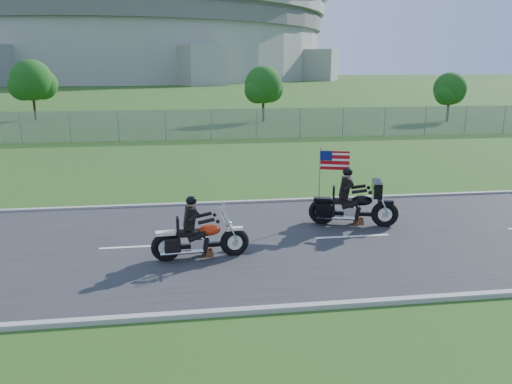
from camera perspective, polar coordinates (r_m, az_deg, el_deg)
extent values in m
plane|color=#204716|center=(14.02, -4.84, -6.00)|extent=(420.00, 420.00, 0.00)
cube|color=#28282B|center=(14.01, -4.84, -5.92)|extent=(120.00, 8.00, 0.04)
cube|color=#9E9B93|center=(17.85, -5.58, -1.33)|extent=(120.00, 0.18, 0.12)
cube|color=#9E9B93|center=(10.30, -3.54, -13.57)|extent=(120.00, 0.18, 0.12)
cube|color=gray|center=(33.63, -15.45, 7.30)|extent=(60.00, 0.03, 2.00)
cylinder|color=#A3A099|center=(184.21, -14.51, 15.60)|extent=(130.00, 130.00, 20.00)
cylinder|color=#605E5B|center=(184.54, -14.65, 17.77)|extent=(132.00, 132.00, 4.00)
cylinder|color=#A3A099|center=(185.03, -14.77, 19.62)|extent=(134.00, 134.00, 6.00)
cylinder|color=#382316|center=(43.78, 0.83, 9.70)|extent=(0.22, 0.22, 2.52)
sphere|color=#194512|center=(43.67, 0.84, 12.17)|extent=(3.20, 3.20, 3.20)
sphere|color=#194512|center=(44.26, 1.58, 11.73)|extent=(2.40, 2.40, 2.40)
sphere|color=#194512|center=(43.21, 0.17, 11.55)|extent=(2.24, 2.24, 2.24)
cylinder|color=#382316|center=(49.10, -24.02, 9.15)|extent=(0.22, 0.22, 2.80)
sphere|color=#194512|center=(49.00, -24.28, 11.59)|extent=(3.60, 3.60, 3.60)
sphere|color=#194512|center=(49.34, -23.24, 11.24)|extent=(2.70, 2.70, 2.70)
sphere|color=#194512|center=(48.76, -25.08, 10.91)|extent=(2.52, 2.52, 2.52)
cylinder|color=#382316|center=(47.09, 21.10, 8.91)|extent=(0.22, 0.22, 2.24)
sphere|color=#194512|center=(46.99, 21.29, 10.95)|extent=(2.80, 2.80, 2.80)
sphere|color=#194512|center=(47.64, 21.61, 10.57)|extent=(2.10, 2.10, 2.10)
sphere|color=#194512|center=(46.47, 20.91, 10.46)|extent=(1.96, 1.96, 1.96)
torus|color=black|center=(13.04, -2.47, -5.72)|extent=(0.78, 0.25, 0.76)
torus|color=black|center=(12.88, -10.23, -6.21)|extent=(0.78, 0.25, 0.76)
ellipsoid|color=red|center=(12.83, -5.36, -4.35)|extent=(0.60, 0.38, 0.29)
cube|color=black|center=(12.79, -7.75, -4.68)|extent=(0.59, 0.35, 0.12)
cube|color=black|center=(12.67, -7.58, -2.94)|extent=(0.28, 0.43, 0.57)
sphere|color=black|center=(12.55, -7.41, -0.99)|extent=(0.30, 0.30, 0.28)
cube|color=silver|center=(12.73, -3.56, -2.12)|extent=(0.08, 0.48, 0.41)
torus|color=black|center=(15.78, 14.51, -2.46)|extent=(0.85, 0.43, 0.83)
torus|color=black|center=(15.67, 7.55, -2.23)|extent=(0.85, 0.43, 0.83)
ellipsoid|color=black|center=(15.60, 12.02, -0.95)|extent=(0.70, 0.52, 0.31)
cube|color=black|center=(15.58, 9.87, -1.04)|extent=(0.69, 0.50, 0.13)
cube|color=black|center=(15.47, 10.14, 0.52)|extent=(0.38, 0.51, 0.62)
sphere|color=black|center=(15.37, 10.43, 2.26)|extent=(0.38, 0.38, 0.30)
cube|color=black|center=(15.54, 13.66, 0.39)|extent=(0.49, 0.93, 0.45)
cube|color=#B70C11|center=(15.52, 9.00, 3.58)|extent=(0.87, 0.27, 0.58)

